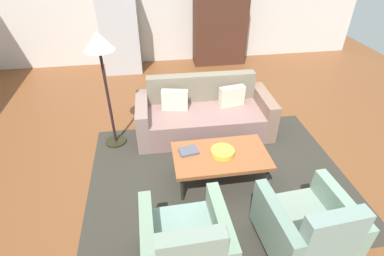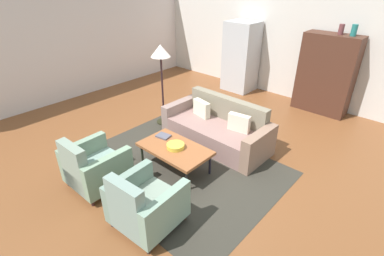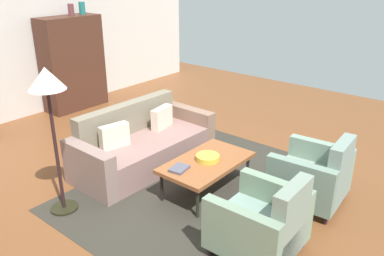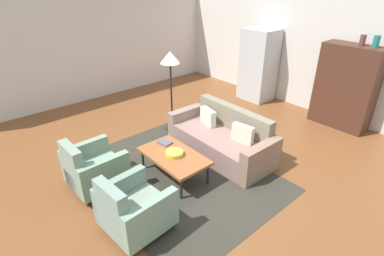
{
  "view_description": "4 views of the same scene",
  "coord_description": "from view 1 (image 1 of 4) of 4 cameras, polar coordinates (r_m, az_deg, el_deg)",
  "views": [
    {
      "loc": [
        -0.84,
        -3.43,
        2.81
      ],
      "look_at": [
        -0.33,
        -0.13,
        0.52
      ],
      "focal_mm": 27.76,
      "sensor_mm": 36.0,
      "label": 1
    },
    {
      "loc": [
        2.87,
        -3.43,
        2.99
      ],
      "look_at": [
        0.17,
        -0.45,
        0.8
      ],
      "focal_mm": 26.95,
      "sensor_mm": 36.0,
      "label": 2
    },
    {
      "loc": [
        -3.58,
        -3.31,
        2.69
      ],
      "look_at": [
        0.19,
        -0.21,
        0.68
      ],
      "focal_mm": 37.24,
      "sensor_mm": 36.0,
      "label": 3
    },
    {
      "loc": [
        3.3,
        -3.14,
        3.1
      ],
      "look_at": [
        -0.12,
        -0.17,
        0.73
      ],
      "focal_mm": 27.94,
      "sensor_mm": 36.0,
      "label": 4
    }
  ],
  "objects": [
    {
      "name": "ground_plane",
      "position": [
        4.51,
        3.94,
        -4.1
      ],
      "size": [
        10.47,
        10.47,
        0.0
      ],
      "primitive_type": "plane",
      "color": "brown"
    },
    {
      "name": "refrigerator",
      "position": [
        6.99,
        -13.69,
        17.96
      ],
      "size": [
        0.8,
        0.73,
        1.85
      ],
      "color": "#B7BABF",
      "rests_on": "ground"
    },
    {
      "name": "wall_back",
      "position": [
        7.34,
        -2.2,
        23.43
      ],
      "size": [
        8.73,
        0.12,
        2.8
      ],
      "primitive_type": "cube",
      "color": "silver",
      "rests_on": "ground"
    },
    {
      "name": "area_rug",
      "position": [
        4.07,
        5.07,
        -9.21
      ],
      "size": [
        3.4,
        2.6,
        0.01
      ],
      "primitive_type": "cube",
      "color": "#312E27",
      "rests_on": "ground"
    },
    {
      "name": "coffee_table",
      "position": [
        3.78,
        5.53,
        -5.5
      ],
      "size": [
        1.2,
        0.7,
        0.43
      ],
      "color": "black",
      "rests_on": "ground"
    },
    {
      "name": "armchair_left",
      "position": [
        2.96,
        -1.07,
        -21.93
      ],
      "size": [
        0.82,
        0.82,
        0.88
      ],
      "rotation": [
        0.0,
        0.0,
        0.02
      ],
      "color": "#2D201C",
      "rests_on": "ground"
    },
    {
      "name": "book_stack",
      "position": [
        3.77,
        -0.67,
        -4.43
      ],
      "size": [
        0.26,
        0.21,
        0.03
      ],
      "color": "#51505F",
      "rests_on": "coffee_table"
    },
    {
      "name": "couch",
      "position": [
        4.78,
        2.2,
        2.63
      ],
      "size": [
        2.11,
        0.94,
        0.86
      ],
      "rotation": [
        0.0,
        0.0,
        3.12
      ],
      "color": "#896661",
      "rests_on": "ground"
    },
    {
      "name": "armchair_right",
      "position": [
        3.27,
        21.45,
        -17.84
      ],
      "size": [
        0.85,
        0.85,
        0.88
      ],
      "rotation": [
        0.0,
        0.0,
        0.07
      ],
      "color": "black",
      "rests_on": "ground"
    },
    {
      "name": "floor_lamp",
      "position": [
        4.12,
        -17.26,
        13.64
      ],
      "size": [
        0.4,
        0.4,
        1.72
      ],
      "color": "black",
      "rests_on": "ground"
    },
    {
      "name": "cabinet",
      "position": [
        7.27,
        5.38,
        19.16
      ],
      "size": [
        1.2,
        0.51,
        1.8
      ],
      "color": "#46271B",
      "rests_on": "ground"
    },
    {
      "name": "fruit_bowl",
      "position": [
        3.74,
        5.89,
        -4.62
      ],
      "size": [
        0.29,
        0.29,
        0.07
      ],
      "primitive_type": "cylinder",
      "color": "gold",
      "rests_on": "coffee_table"
    }
  ]
}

